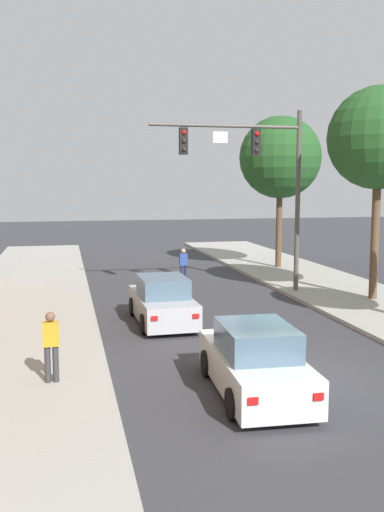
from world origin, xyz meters
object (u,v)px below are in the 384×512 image
Objects in this scene: traffic_signal_mast at (258,167)px; car_following_white at (255,362)px; pedestrian_sidewalk_left_walker at (51,343)px; pedestrian_crossing_road at (183,264)px; car_lead_silver at (162,302)px; street_tree_second at (379,139)px; street_tree_third at (280,158)px.

traffic_signal_mast is 12.28m from car_following_white.
pedestrian_sidewalk_left_walker is 1.00× the size of pedestrian_crossing_road.
street_tree_second is at bearing 10.17° from car_lead_silver.
car_lead_silver is 6.93m from car_following_white.
pedestrian_crossing_road is 0.20× the size of street_tree_second.
street_tree_second reaches higher than pedestrian_crossing_road.
street_tree_third is at bearing 27.27° from pedestrian_crossing_road.
street_tree_third is at bearing 67.23° from car_following_white.
car_lead_silver is at bearing 57.61° from pedestrian_sidewalk_left_walker.
car_lead_silver is at bearing -107.02° from pedestrian_crossing_road.
car_lead_silver is (-4.65, -3.89, -4.61)m from traffic_signal_mast.
car_lead_silver is at bearing -169.83° from street_tree_second.
street_tree_second is (7.79, 8.43, 5.65)m from car_following_white.
car_following_white is 0.53× the size of street_tree_third.
car_lead_silver is 7.74m from pedestrian_crossing_road.
street_tree_second is at bearing 30.14° from pedestrian_sidewalk_left_walker.
street_tree_third is (5.91, 3.05, 5.11)m from pedestrian_crossing_road.
street_tree_third reaches higher than car_lead_silver.
pedestrian_sidewalk_left_walker is (-4.42, 1.34, 0.34)m from car_following_white.
car_following_white is at bearing -16.89° from pedestrian_sidewalk_left_walker.
street_tree_second reaches higher than car_lead_silver.
pedestrian_crossing_road is at bearing 124.12° from traffic_signal_mast.
street_tree_third is at bearing 61.71° from traffic_signal_mast.
traffic_signal_mast reaches higher than pedestrian_sidewalk_left_walker.
pedestrian_crossing_road is 8.39m from street_tree_third.
car_lead_silver is 2.60× the size of pedestrian_sidewalk_left_walker.
pedestrian_sidewalk_left_walker is (-3.50, -5.52, 0.34)m from car_lead_silver.
street_tree_third is (7.27, 17.32, 5.30)m from car_following_white.
traffic_signal_mast is 4.79m from street_tree_second.
street_tree_second is (12.21, 7.09, 5.31)m from pedestrian_sidewalk_left_walker.
street_tree_third is (-0.52, 8.89, -0.34)m from street_tree_second.
car_following_white is (-3.74, -10.75, -4.61)m from traffic_signal_mast.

